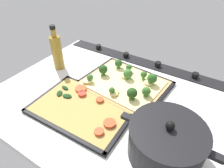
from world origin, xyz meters
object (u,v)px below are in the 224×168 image
object	(u,v)px
veggie_pizza_back	(83,107)
oil_bottle	(57,52)
broccoli_pizza	(124,82)
baking_tray_back	(82,109)
baking_tray_front	(124,85)
cooking_pot	(166,141)

from	to	relation	value
veggie_pizza_back	oil_bottle	size ratio (longest dim) A/B	1.61
broccoli_pizza	veggie_pizza_back	world-z (taller)	broccoli_pizza
broccoli_pizza	baking_tray_back	world-z (taller)	broccoli_pizza
baking_tray_front	oil_bottle	xyz separation A→B (cm)	(32.68, 3.57, 8.05)
baking_tray_back	veggie_pizza_back	distance (cm)	0.72
baking_tray_back	veggie_pizza_back	size ratio (longest dim) A/B	1.07
veggie_pizza_back	cooking_pot	world-z (taller)	cooking_pot
veggie_pizza_back	oil_bottle	world-z (taller)	oil_bottle
oil_bottle	cooking_pot	bearing A→B (deg)	162.86
baking_tray_front	veggie_pizza_back	distance (cm)	20.50
baking_tray_front	broccoli_pizza	world-z (taller)	broccoli_pizza
broccoli_pizza	baking_tray_back	xyz separation A→B (cm)	(5.98, 19.99, -1.70)
baking_tray_front	broccoli_pizza	size ratio (longest dim) A/B	1.08
baking_tray_front	broccoli_pizza	xyz separation A→B (cm)	(-0.19, -0.07, 1.70)
baking_tray_front	baking_tray_back	size ratio (longest dim) A/B	1.01
broccoli_pizza	cooking_pot	size ratio (longest dim) A/B	1.21
veggie_pizza_back	oil_bottle	bearing A→B (deg)	-30.85
veggie_pizza_back	baking_tray_back	bearing A→B (deg)	71.03
baking_tray_front	broccoli_pizza	bearing A→B (deg)	-160.55
cooking_pot	baking_tray_back	bearing A→B (deg)	-2.72
baking_tray_front	baking_tray_back	bearing A→B (deg)	73.79
broccoli_pizza	baking_tray_back	distance (cm)	20.93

